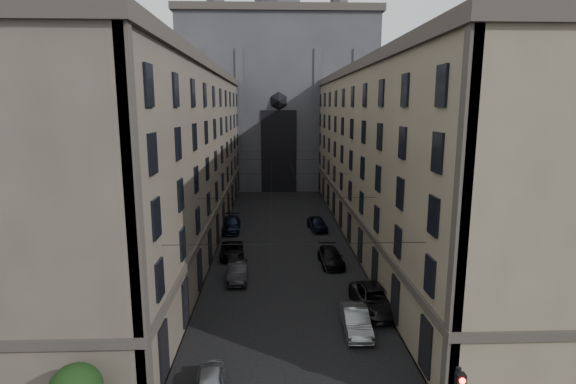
{
  "coord_description": "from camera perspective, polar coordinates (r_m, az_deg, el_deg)",
  "views": [
    {
      "loc": [
        -1.21,
        -12.72,
        14.64
      ],
      "look_at": [
        -0.25,
        13.87,
        9.55
      ],
      "focal_mm": 28.0,
      "sensor_mm": 36.0,
      "label": 1
    }
  ],
  "objects": [
    {
      "name": "car_right_midnear",
      "position": [
        34.13,
        10.95,
        -13.25
      ],
      "size": [
        3.09,
        6.09,
        1.65
      ],
      "primitive_type": "imported",
      "rotation": [
        0.0,
        0.0,
        0.06
      ],
      "color": "black",
      "rests_on": "ground"
    },
    {
      "name": "building_right",
      "position": [
        51.15,
        14.63,
        4.54
      ],
      "size": [
        13.6,
        60.6,
        18.85
      ],
      "color": "brown",
      "rests_on": "ground"
    },
    {
      "name": "car_left_midnear",
      "position": [
        39.14,
        -6.42,
        -10.0
      ],
      "size": [
        1.81,
        4.69,
        1.52
      ],
      "primitive_type": "imported",
      "rotation": [
        0.0,
        0.0,
        0.04
      ],
      "color": "black",
      "rests_on": "ground"
    },
    {
      "name": "sidewalk_left",
      "position": [
        51.69,
        -12.41,
        -5.79
      ],
      "size": [
        7.0,
        80.0,
        0.15
      ],
      "primitive_type": "cube",
      "color": "#383533",
      "rests_on": "ground"
    },
    {
      "name": "tram_wires",
      "position": [
        48.93,
        -0.63,
        2.14
      ],
      "size": [
        14.0,
        60.0,
        0.43
      ],
      "color": "black",
      "rests_on": "ground"
    },
    {
      "name": "car_right_near",
      "position": [
        31.03,
        8.61,
        -15.85
      ],
      "size": [
        1.71,
        4.67,
        1.53
      ],
      "primitive_type": "imported",
      "rotation": [
        0.0,
        0.0,
        -0.02
      ],
      "color": "gray",
      "rests_on": "ground"
    },
    {
      "name": "car_left_far",
      "position": [
        53.98,
        -7.32,
        -4.09
      ],
      "size": [
        2.44,
        5.69,
        1.64
      ],
      "primitive_type": "imported",
      "rotation": [
        0.0,
        0.0,
        0.03
      ],
      "color": "black",
      "rests_on": "ground"
    },
    {
      "name": "car_left_midfar",
      "position": [
        44.96,
        -7.13,
        -7.35
      ],
      "size": [
        2.62,
        5.02,
        1.35
      ],
      "primitive_type": "imported",
      "rotation": [
        0.0,
        0.0,
        0.08
      ],
      "color": "black",
      "rests_on": "ground"
    },
    {
      "name": "sidewalk_right",
      "position": [
        52.18,
        11.03,
        -5.58
      ],
      "size": [
        7.0,
        80.0,
        0.15
      ],
      "primitive_type": "cube",
      "color": "#383533",
      "rests_on": "ground"
    },
    {
      "name": "gothic_tower",
      "position": [
        87.74,
        -1.32,
        12.89
      ],
      "size": [
        35.0,
        23.0,
        58.0
      ],
      "color": "#2D2D33",
      "rests_on": "ground"
    },
    {
      "name": "car_right_far",
      "position": [
        54.17,
        3.74,
        -4.0
      ],
      "size": [
        2.44,
        4.88,
        1.6
      ],
      "primitive_type": "imported",
      "rotation": [
        0.0,
        0.0,
        0.12
      ],
      "color": "black",
      "rests_on": "ground"
    },
    {
      "name": "building_left",
      "position": [
        50.51,
        -16.12,
        4.39
      ],
      "size": [
        13.6,
        60.6,
        18.85
      ],
      "color": "#494138",
      "rests_on": "ground"
    },
    {
      "name": "car_right_midfar",
      "position": [
        42.75,
        5.45,
        -8.2
      ],
      "size": [
        2.27,
        5.13,
        1.46
      ],
      "primitive_type": "imported",
      "rotation": [
        0.0,
        0.0,
        0.04
      ],
      "color": "black",
      "rests_on": "ground"
    }
  ]
}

